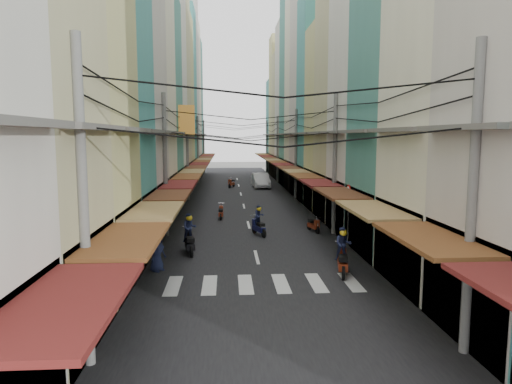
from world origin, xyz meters
name	(u,v)px	position (x,y,z in m)	size (l,w,h in m)	color
ground	(254,247)	(0.00, 0.00, 0.00)	(160.00, 160.00, 0.00)	slate
road	(241,197)	(0.00, 20.00, 0.01)	(10.00, 80.00, 0.02)	black
sidewalk_left	(173,197)	(-6.50, 20.00, 0.03)	(3.00, 80.00, 0.06)	gray
sidewalk_right	(309,196)	(6.50, 20.00, 0.03)	(3.00, 80.00, 0.06)	gray
crosswalk	(263,284)	(0.00, -6.00, 0.03)	(7.55, 2.40, 0.01)	silver
building_row_left	(149,88)	(-7.92, 16.56, 9.78)	(7.80, 67.67, 23.70)	silver
building_row_right	(334,94)	(7.92, 16.45, 9.41)	(7.80, 68.98, 22.59)	teal
utility_poles	(243,126)	(0.00, 15.01, 6.59)	(10.20, 66.13, 8.20)	slate
white_car	(261,188)	(2.42, 27.69, 0.00)	(5.79, 2.27, 2.04)	silver
bicycle	(418,260)	(7.50, -3.00, 0.00)	(0.58, 1.55, 1.06)	black
moving_scooters	(254,226)	(0.16, 2.91, 0.56)	(7.49, 34.87, 2.01)	black
parked_scooters	(367,262)	(4.46, -4.85, 0.48)	(12.64, 13.09, 0.98)	black
pedestrians	(177,228)	(-4.01, 0.27, 1.01)	(12.63, 18.73, 2.19)	#26202B
market_umbrella	(456,242)	(6.63, -8.05, 2.08)	(2.24, 2.24, 2.36)	#B2B2B7
traffic_sign	(348,200)	(4.99, 0.13, 2.41)	(0.10, 0.71, 3.26)	slate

